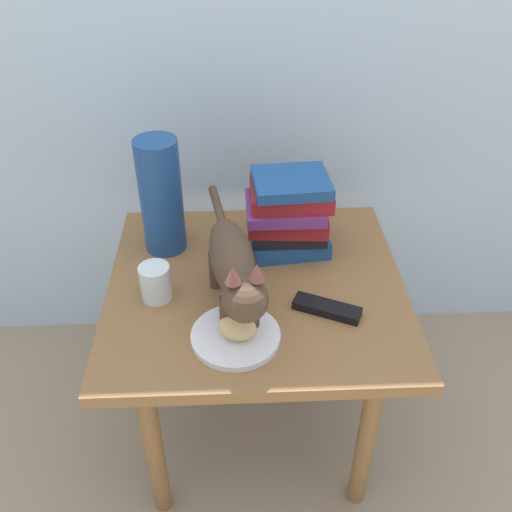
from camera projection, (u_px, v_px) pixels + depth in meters
ground_plane at (256, 420)px, 1.63m from camera, size 6.00×6.00×0.00m
side_table at (256, 306)px, 1.37m from camera, size 0.69×0.65×0.51m
plate at (236, 336)px, 1.17m from camera, size 0.19×0.19×0.01m
bread_roll at (237, 327)px, 1.15m from camera, size 0.09×0.08×0.05m
cat at (234, 267)px, 1.16m from camera, size 0.14×0.48×0.23m
book_stack at (289, 213)px, 1.38m from camera, size 0.21×0.18×0.20m
green_vase at (161, 197)px, 1.36m from camera, size 0.10×0.10×0.30m
candle_jar at (156, 284)px, 1.26m from camera, size 0.07×0.07×0.08m
tv_remote at (327, 308)px, 1.24m from camera, size 0.15×0.10×0.02m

